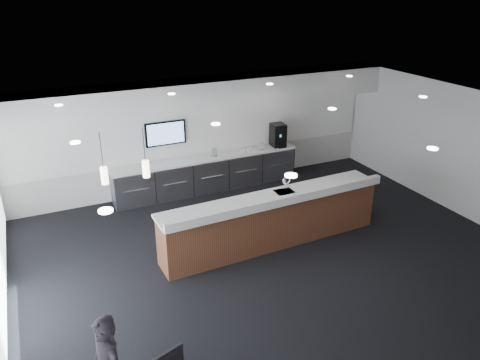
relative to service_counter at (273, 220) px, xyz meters
name	(u,v)px	position (x,y,z in m)	size (l,w,h in m)	color
ground	(273,256)	(-0.23, -0.46, -0.58)	(10.00, 10.00, 0.00)	black
ceiling	(277,114)	(-0.23, -0.46, 2.42)	(10.00, 8.00, 0.02)	black
back_wall	(201,133)	(-0.23, 3.54, 0.92)	(10.00, 0.02, 3.00)	silver
right_wall	(461,152)	(4.77, -0.46, 0.92)	(0.02, 8.00, 3.00)	silver
soffit_bulkhead	(206,93)	(-0.23, 3.09, 2.07)	(10.00, 0.90, 0.70)	white
alcove_panel	(202,130)	(-0.23, 3.51, 1.02)	(9.80, 0.06, 1.40)	white
back_credenza	(207,173)	(-0.23, 3.18, -0.10)	(5.06, 0.66, 0.95)	gray
wall_tv	(165,133)	(-1.23, 3.45, 1.07)	(1.05, 0.08, 0.62)	black
pendant_left	(138,159)	(-2.63, 0.34, 1.67)	(0.12, 0.12, 0.30)	#FFEFC6
pendant_right	(99,165)	(-3.33, 0.34, 1.67)	(0.12, 0.12, 0.30)	#FFEFC6
ceiling_can_lights	(277,116)	(-0.23, -0.46, 2.39)	(7.00, 5.00, 0.02)	white
service_counter	(273,220)	(0.00, 0.00, 0.00)	(4.99, 0.99, 1.49)	#512B1B
coffee_machine	(278,135)	(1.88, 3.16, 0.69)	(0.39, 0.50, 0.63)	black
info_sign_left	(214,152)	(-0.05, 3.12, 0.49)	(0.17, 0.02, 0.24)	silver
info_sign_right	(261,146)	(1.32, 3.08, 0.48)	(0.16, 0.02, 0.21)	silver
cup_0	(253,149)	(1.06, 3.08, 0.42)	(0.09, 0.09, 0.09)	white
cup_1	(248,150)	(0.92, 3.08, 0.42)	(0.09, 0.09, 0.09)	white
cup_2	(244,151)	(0.78, 3.08, 0.42)	(0.09, 0.09, 0.09)	white
cup_3	(239,152)	(0.64, 3.08, 0.42)	(0.09, 0.09, 0.09)	white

